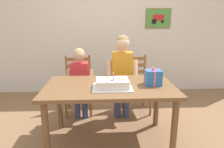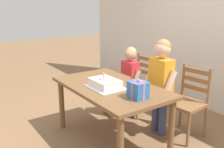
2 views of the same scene
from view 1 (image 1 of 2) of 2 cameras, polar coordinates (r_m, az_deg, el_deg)
The scene contains 9 objects.
ground_plane at distance 2.71m, azimuth -0.62°, elevation -18.02°, with size 20.00×20.00×0.00m, color #846042.
back_wall at distance 4.19m, azimuth -1.76°, elevation 12.54°, with size 6.40×0.11×2.60m.
dining_table at distance 2.43m, azimuth -0.66°, elevation -5.27°, with size 1.51×0.88×0.73m.
birthday_cake at distance 2.28m, azimuth 0.09°, elevation -2.77°, with size 0.44×0.34×0.19m.
gift_box_red_large at distance 2.43m, azimuth 11.42°, elevation -0.94°, with size 0.19×0.17×0.21m.
chair_left at distance 3.34m, azimuth -9.41°, elevation -2.85°, with size 0.45×0.45×0.92m.
chair_right at distance 3.36m, azimuth 6.64°, elevation -2.61°, with size 0.45×0.45×0.92m.
child_older at distance 3.01m, azimuth 2.87°, elevation 1.40°, with size 0.47×0.27×1.27m.
child_younger at distance 3.04m, azimuth -8.98°, elevation -0.84°, with size 0.39×0.22×1.08m.
Camera 1 is at (-0.09, -2.27, 1.48)m, focal length 32.68 mm.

